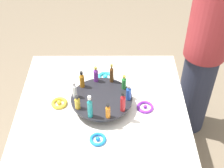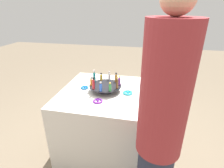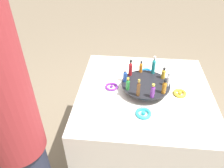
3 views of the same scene
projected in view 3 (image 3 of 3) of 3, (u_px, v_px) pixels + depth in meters
name	position (u px, v px, depth m)	size (l,w,h in m)	color
ground_plane	(138.00, 154.00, 2.10)	(12.00, 12.00, 0.00)	#756651
party_table	(141.00, 126.00, 1.87)	(0.99, 0.99, 0.78)	silver
display_stand	(145.00, 86.00, 1.60)	(0.35, 0.35, 0.07)	black
bottle_brown	(138.00, 88.00, 1.45)	(0.02, 0.02, 0.13)	brown
bottle_purple	(153.00, 91.00, 1.44)	(0.03, 0.03, 0.11)	#702D93
bottle_amber	(164.00, 87.00, 1.47)	(0.03, 0.03, 0.11)	#AD6B19
bottle_clear	(168.00, 80.00, 1.54)	(0.03, 0.03, 0.11)	silver
bottle_gold	(164.00, 73.00, 1.62)	(0.03, 0.03, 0.09)	gold
bottle_teal	(154.00, 66.00, 1.66)	(0.03, 0.03, 0.15)	teal
bottle_orange	(141.00, 67.00, 1.69)	(0.03, 0.03, 0.10)	orange
bottle_red	(130.00, 68.00, 1.64)	(0.03, 0.03, 0.13)	#B21E23
bottle_blue	(125.00, 76.00, 1.58)	(0.03, 0.03, 0.10)	#234CAD
bottle_green	(128.00, 84.00, 1.51)	(0.03, 0.03, 0.10)	#288438
ribbon_bow_blue	(146.00, 71.00, 1.83)	(0.09, 0.09, 0.02)	blue
ribbon_bow_purple	(112.00, 87.00, 1.66)	(0.10, 0.10, 0.02)	purple
ribbon_bow_teal	(143.00, 113.00, 1.43)	(0.11, 0.11, 0.03)	#2DB7CC
ribbon_bow_gold	(180.00, 93.00, 1.60)	(0.10, 0.10, 0.03)	gold
person_figure	(13.00, 128.00, 1.18)	(0.30, 0.30, 1.77)	#282D42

